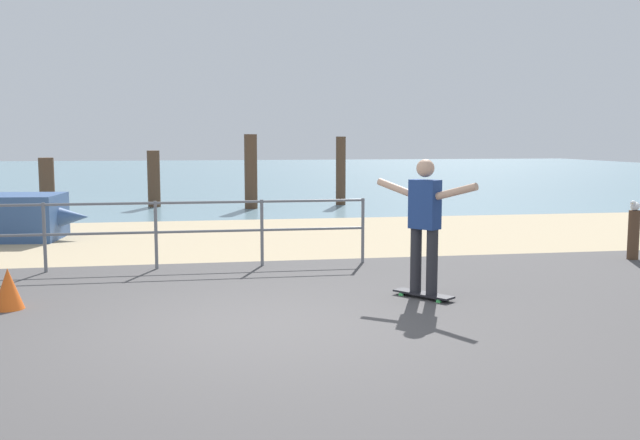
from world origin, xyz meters
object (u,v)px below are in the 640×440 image
(skateboard, at_px, (423,294))
(seagull, at_px, (635,206))
(bollard_short, at_px, (633,235))
(traffic_cone, at_px, (8,290))
(skateboarder, at_px, (425,218))

(skateboard, relative_size, seagull, 1.93)
(bollard_short, bearing_deg, seagull, -132.38)
(skateboard, height_order, seagull, seagull)
(bollard_short, relative_size, traffic_cone, 1.64)
(seagull, distance_m, traffic_cone, 9.38)
(skateboard, xyz_separation_m, traffic_cone, (-4.90, 0.27, 0.18))
(skateboard, relative_size, skateboarder, 0.46)
(skateboard, distance_m, traffic_cone, 4.91)
(bollard_short, bearing_deg, traffic_cone, -168.26)
(traffic_cone, bearing_deg, seagull, 11.68)
(skateboarder, xyz_separation_m, bollard_short, (4.28, 2.17, -0.61))
(skateboard, bearing_deg, seagull, 26.88)
(skateboard, bearing_deg, bollard_short, 26.95)
(bollard_short, distance_m, traffic_cone, 9.37)
(skateboarder, relative_size, bollard_short, 2.01)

